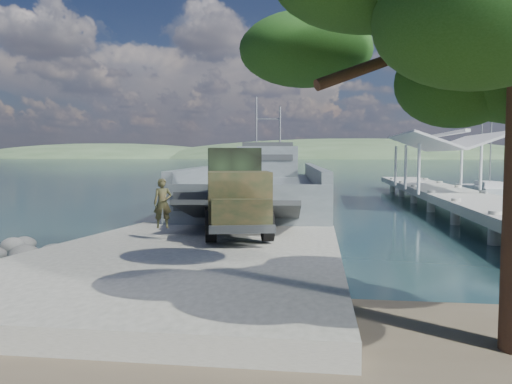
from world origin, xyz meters
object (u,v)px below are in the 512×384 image
sailboat_near (490,191)px  overhang_tree (486,15)px  military_truck (235,190)px  landing_craft (262,191)px  soldier (163,213)px  sailboat_far (481,189)px  pier (447,185)px

sailboat_near → overhang_tree: overhang_tree is taller
military_truck → overhang_tree: size_ratio=0.94×
landing_craft → military_truck: (1.04, -18.39, 1.40)m
soldier → sailboat_near: bearing=34.9°
landing_craft → soldier: (-1.38, -20.51, 0.62)m
landing_craft → sailboat_far: (19.91, 11.84, -0.45)m
sailboat_far → overhang_tree: bearing=-122.8°
pier → soldier: 23.04m
pier → sailboat_far: (6.66, 14.54, -1.22)m
pier → sailboat_near: size_ratio=5.77×
soldier → pier: bearing=31.2°
overhang_tree → soldier: bearing=133.8°
landing_craft → military_truck: bearing=-90.3°
sailboat_near → pier: bearing=-113.3°
sailboat_near → sailboat_far: (0.12, 2.92, -0.03)m
sailboat_near → overhang_tree: (-12.41, -38.56, 5.63)m
sailboat_near → sailboat_far: bearing=93.8°
landing_craft → soldier: 20.57m
sailboat_far → sailboat_near: bearing=-108.3°
landing_craft → pier: bearing=-15.1°
landing_craft → sailboat_near: 21.71m
military_truck → sailboat_near: 33.18m
military_truck → soldier: bearing=-152.2°
pier → overhang_tree: bearing=-102.3°
pier → overhang_tree: 27.92m
soldier → overhang_tree: bearing=-65.6°
sailboat_far → soldier: bearing=-139.4°
pier → sailboat_near: 13.39m
overhang_tree → military_truck: bearing=119.4°
pier → sailboat_far: size_ratio=6.18×
military_truck → sailboat_far: sailboat_far is taller
pier → soldier: bearing=-129.4°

